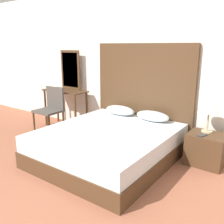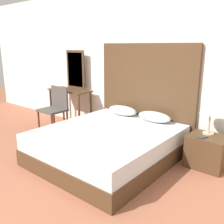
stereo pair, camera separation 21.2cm
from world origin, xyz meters
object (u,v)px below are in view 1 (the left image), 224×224
object	(u,v)px
phone_on_nightstand	(202,135)
bed	(108,145)
chair	(51,107)
vanity_desk	(65,98)
nightstand	(206,149)
phone_on_bed	(129,137)
table_lamp	(209,109)

from	to	relation	value
phone_on_nightstand	bed	bearing A→B (deg)	-153.52
chair	vanity_desk	bearing A→B (deg)	93.81
phone_on_nightstand	nightstand	bearing A→B (deg)	69.18
phone_on_nightstand	vanity_desk	size ratio (longest dim) A/B	0.17
nightstand	chair	size ratio (longest dim) A/B	0.57
bed	phone_on_bed	world-z (taller)	phone_on_bed
table_lamp	phone_on_nightstand	size ratio (longest dim) A/B	2.64
vanity_desk	chair	bearing A→B (deg)	-86.19
phone_on_bed	chair	bearing A→B (deg)	168.69
phone_on_bed	nightstand	xyz separation A→B (m)	(0.82, 0.77, -0.25)
bed	vanity_desk	xyz separation A→B (m)	(-1.66, 0.74, 0.39)
bed	phone_on_nightstand	xyz separation A→B (m)	(1.19, 0.59, 0.23)
nightstand	table_lamp	distance (m)	0.59
phone_on_bed	chair	world-z (taller)	chair
bed	phone_on_bed	xyz separation A→B (m)	(0.41, -0.07, 0.24)
phone_on_bed	vanity_desk	distance (m)	2.23
phone_on_bed	vanity_desk	bearing A→B (deg)	158.52
chair	phone_on_nightstand	bearing A→B (deg)	5.20
bed	chair	bearing A→B (deg)	168.37
vanity_desk	nightstand	bearing A→B (deg)	-0.81
vanity_desk	chair	world-z (taller)	chair
table_lamp	chair	distance (m)	2.88
phone_on_nightstand	chair	world-z (taller)	chair
phone_on_bed	bed	bearing A→B (deg)	169.96
table_lamp	phone_on_nightstand	world-z (taller)	table_lamp
chair	bed	bearing A→B (deg)	-11.63
phone_on_bed	table_lamp	size ratio (longest dim) A/B	0.37
bed	nightstand	world-z (taller)	bed
bed	vanity_desk	distance (m)	1.86
nightstand	vanity_desk	bearing A→B (deg)	179.19
nightstand	chair	world-z (taller)	chair
bed	phone_on_nightstand	size ratio (longest dim) A/B	11.89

